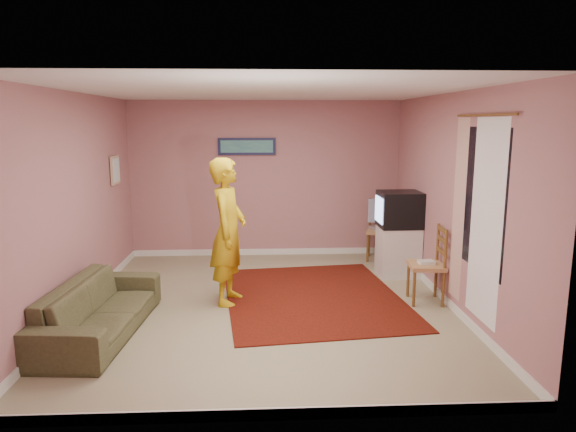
{
  "coord_description": "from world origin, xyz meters",
  "views": [
    {
      "loc": [
        -0.04,
        -6.07,
        2.25
      ],
      "look_at": [
        0.29,
        0.6,
        1.02
      ],
      "focal_mm": 32.0,
      "sensor_mm": 36.0,
      "label": 1
    }
  ],
  "objects_px": {
    "chair_b": "(427,256)",
    "person": "(228,231)",
    "crt_tv": "(399,209)",
    "tv_cabinet": "(398,251)",
    "chair_a": "(381,224)",
    "sofa": "(100,308)"
  },
  "relations": [
    {
      "from": "chair_b",
      "to": "person",
      "type": "xyz_separation_m",
      "value": [
        -2.48,
        0.12,
        0.32
      ]
    },
    {
      "from": "crt_tv",
      "to": "tv_cabinet",
      "type": "bearing_deg",
      "value": -0.0
    },
    {
      "from": "crt_tv",
      "to": "person",
      "type": "relative_size",
      "value": 0.34
    },
    {
      "from": "person",
      "to": "tv_cabinet",
      "type": "bearing_deg",
      "value": -56.09
    },
    {
      "from": "crt_tv",
      "to": "chair_a",
      "type": "relative_size",
      "value": 1.12
    },
    {
      "from": "chair_a",
      "to": "sofa",
      "type": "relative_size",
      "value": 0.28
    },
    {
      "from": "tv_cabinet",
      "to": "crt_tv",
      "type": "bearing_deg",
      "value": -179.56
    },
    {
      "from": "chair_b",
      "to": "sofa",
      "type": "xyz_separation_m",
      "value": [
        -3.8,
        -0.81,
        -0.31
      ]
    },
    {
      "from": "sofa",
      "to": "chair_a",
      "type": "bearing_deg",
      "value": -47.85
    },
    {
      "from": "person",
      "to": "chair_b",
      "type": "bearing_deg",
      "value": -82.02
    },
    {
      "from": "tv_cabinet",
      "to": "chair_b",
      "type": "distance_m",
      "value": 1.18
    },
    {
      "from": "chair_b",
      "to": "person",
      "type": "distance_m",
      "value": 2.5
    },
    {
      "from": "tv_cabinet",
      "to": "person",
      "type": "distance_m",
      "value": 2.69
    },
    {
      "from": "tv_cabinet",
      "to": "chair_b",
      "type": "relative_size",
      "value": 1.38
    },
    {
      "from": "chair_b",
      "to": "person",
      "type": "height_order",
      "value": "person"
    },
    {
      "from": "person",
      "to": "chair_a",
      "type": "bearing_deg",
      "value": -40.45
    },
    {
      "from": "chair_b",
      "to": "chair_a",
      "type": "bearing_deg",
      "value": -171.88
    },
    {
      "from": "chair_b",
      "to": "tv_cabinet",
      "type": "bearing_deg",
      "value": -172.68
    },
    {
      "from": "chair_b",
      "to": "person",
      "type": "bearing_deg",
      "value": -87.93
    },
    {
      "from": "crt_tv",
      "to": "chair_b",
      "type": "distance_m",
      "value": 1.22
    },
    {
      "from": "chair_a",
      "to": "person",
      "type": "height_order",
      "value": "person"
    },
    {
      "from": "tv_cabinet",
      "to": "sofa",
      "type": "bearing_deg",
      "value": -152.26
    }
  ]
}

